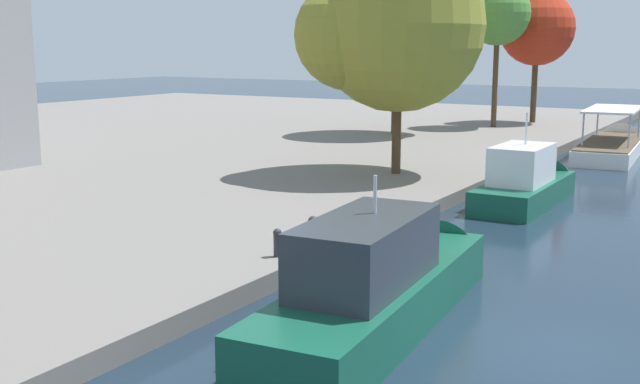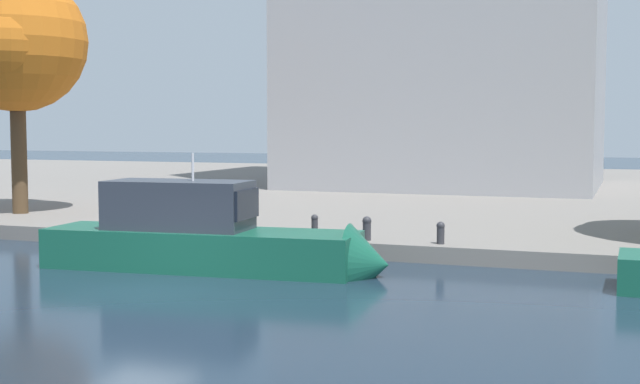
{
  "view_description": "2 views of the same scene",
  "coord_description": "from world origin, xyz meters",
  "px_view_note": "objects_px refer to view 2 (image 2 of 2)",
  "views": [
    {
      "loc": [
        -15.95,
        -3.72,
        6.47
      ],
      "look_at": [
        3.43,
        7.8,
        2.22
      ],
      "focal_mm": 43.75,
      "sensor_mm": 36.0,
      "label": 1
    },
    {
      "loc": [
        12.23,
        -19.29,
        4.42
      ],
      "look_at": [
        2.34,
        7.46,
        2.23
      ],
      "focal_mm": 47.84,
      "sensor_mm": 36.0,
      "label": 2
    }
  ],
  "objects_px": {
    "mooring_bollard_0": "(367,227)",
    "mooring_bollard_2": "(441,232)",
    "mooring_bollard_1": "(315,225)",
    "tree_0": "(14,40)",
    "motor_yacht_2": "(214,245)"
  },
  "relations": [
    {
      "from": "mooring_bollard_0",
      "to": "mooring_bollard_2",
      "type": "xyz_separation_m",
      "value": [
        2.55,
        -0.03,
        -0.04
      ]
    },
    {
      "from": "mooring_bollard_1",
      "to": "mooring_bollard_2",
      "type": "bearing_deg",
      "value": -0.66
    },
    {
      "from": "mooring_bollard_2",
      "to": "tree_0",
      "type": "distance_m",
      "value": 21.5
    },
    {
      "from": "mooring_bollard_2",
      "to": "motor_yacht_2",
      "type": "bearing_deg",
      "value": -146.03
    },
    {
      "from": "motor_yacht_2",
      "to": "mooring_bollard_2",
      "type": "xyz_separation_m",
      "value": [
        6.19,
        4.17,
        0.18
      ]
    },
    {
      "from": "motor_yacht_2",
      "to": "mooring_bollard_2",
      "type": "distance_m",
      "value": 7.46
    },
    {
      "from": "mooring_bollard_1",
      "to": "tree_0",
      "type": "bearing_deg",
      "value": 167.61
    },
    {
      "from": "motor_yacht_2",
      "to": "mooring_bollard_2",
      "type": "bearing_deg",
      "value": 29.16
    },
    {
      "from": "motor_yacht_2",
      "to": "tree_0",
      "type": "xyz_separation_m",
      "value": [
        -13.75,
        7.62,
        7.47
      ]
    },
    {
      "from": "motor_yacht_2",
      "to": "mooring_bollard_2",
      "type": "height_order",
      "value": "motor_yacht_2"
    },
    {
      "from": "motor_yacht_2",
      "to": "tree_0",
      "type": "distance_m",
      "value": 17.4
    },
    {
      "from": "mooring_bollard_1",
      "to": "tree_0",
      "type": "distance_m",
      "value": 17.42
    },
    {
      "from": "mooring_bollard_0",
      "to": "mooring_bollard_2",
      "type": "bearing_deg",
      "value": -0.57
    },
    {
      "from": "mooring_bollard_2",
      "to": "mooring_bollard_0",
      "type": "bearing_deg",
      "value": 179.43
    },
    {
      "from": "motor_yacht_2",
      "to": "mooring_bollard_1",
      "type": "relative_size",
      "value": 13.46
    }
  ]
}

